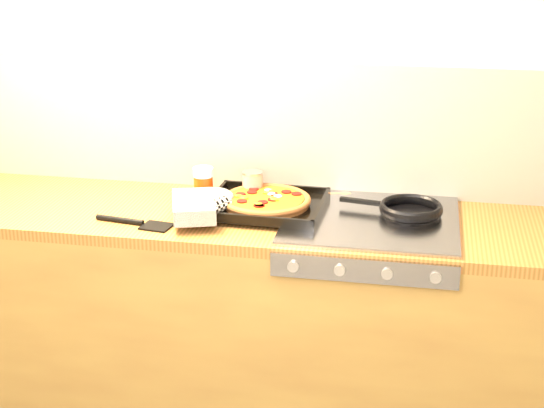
% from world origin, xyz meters
% --- Properties ---
extents(room_shell, '(3.20, 3.20, 3.20)m').
position_xyz_m(room_shell, '(0.00, 1.39, 1.15)').
color(room_shell, white).
rests_on(room_shell, ground).
extents(counter_run, '(3.20, 0.62, 0.90)m').
position_xyz_m(counter_run, '(0.00, 1.10, 0.45)').
color(counter_run, olive).
rests_on(counter_run, ground).
extents(stovetop, '(0.60, 0.56, 0.02)m').
position_xyz_m(stovetop, '(0.45, 1.10, 0.91)').
color(stovetop, gray).
rests_on(stovetop, counter_run).
extents(pizza_on_tray, '(0.55, 0.47, 0.07)m').
position_xyz_m(pizza_on_tray, '(0.01, 1.10, 0.94)').
color(pizza_on_tray, black).
rests_on(pizza_on_tray, stovetop).
extents(frying_pan, '(0.39, 0.26, 0.04)m').
position_xyz_m(frying_pan, '(0.58, 1.15, 0.94)').
color(frying_pan, black).
rests_on(frying_pan, stovetop).
extents(tomato_can, '(0.08, 0.08, 0.11)m').
position_xyz_m(tomato_can, '(-0.01, 1.25, 0.96)').
color(tomato_can, '#9F100C').
rests_on(tomato_can, counter_run).
extents(juice_glass, '(0.08, 0.08, 0.13)m').
position_xyz_m(juice_glass, '(-0.19, 1.21, 0.96)').
color(juice_glass, red).
rests_on(juice_glass, counter_run).
extents(wooden_spoon, '(0.29, 0.11, 0.02)m').
position_xyz_m(wooden_spoon, '(0.24, 1.32, 0.91)').
color(wooden_spoon, '#986440').
rests_on(wooden_spoon, counter_run).
extents(black_spatula, '(0.29, 0.10, 0.02)m').
position_xyz_m(black_spatula, '(-0.35, 0.92, 0.91)').
color(black_spatula, black).
rests_on(black_spatula, counter_run).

